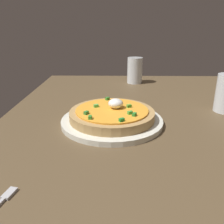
# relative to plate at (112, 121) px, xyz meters

# --- Properties ---
(dining_table) EXTENTS (1.16, 0.90, 0.02)m
(dining_table) POSITION_rel_plate_xyz_m (-0.06, 0.12, -0.02)
(dining_table) COLOR brown
(dining_table) RESTS_ON ground
(plate) EXTENTS (0.28, 0.28, 0.01)m
(plate) POSITION_rel_plate_xyz_m (0.00, 0.00, 0.00)
(plate) COLOR silver
(plate) RESTS_ON dining_table
(pizza) EXTENTS (0.24, 0.24, 0.05)m
(pizza) POSITION_rel_plate_xyz_m (-0.00, 0.00, 0.02)
(pizza) COLOR tan
(pizza) RESTS_ON plate
(cup_far) EXTENTS (0.07, 0.07, 0.12)m
(cup_far) POSITION_rel_plate_xyz_m (-0.49, 0.10, 0.04)
(cup_far) COLOR silver
(cup_far) RESTS_ON dining_table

